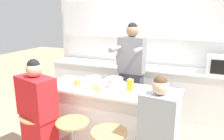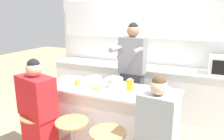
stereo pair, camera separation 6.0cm
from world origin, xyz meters
TOP-DOWN VIEW (x-y plane):
  - wall_back at (0.00, 1.75)m, footprint 3.97×0.22m
  - back_counter at (0.00, 1.45)m, footprint 3.69×0.63m
  - kitchen_island at (0.00, 0.00)m, footprint 1.94×0.71m
  - bar_stool_leftmost at (-0.77, -0.64)m, footprint 0.42×0.42m
  - bar_stool_center_left at (-0.26, -0.59)m, footprint 0.42×0.42m
  - person_cooking at (0.09, 0.70)m, footprint 0.46×0.57m
  - person_wrapped_blanket at (-0.76, -0.63)m, footprint 0.59×0.43m
  - cooking_pot at (0.05, 0.06)m, footprint 0.33×0.24m
  - fruit_bowl at (0.71, 0.11)m, footprint 0.20×0.20m
  - mixing_bowl_steel at (-0.35, 0.16)m, footprint 0.24×0.24m
  - coffee_cup_near at (-0.50, -0.05)m, footprint 0.12×0.09m
  - banana_bunch at (-0.15, -0.14)m, footprint 0.17×0.12m
  - juice_carton at (0.29, 0.02)m, footprint 0.08×0.08m
  - potted_plant at (-0.39, 1.45)m, footprint 0.17×0.17m

SIDE VIEW (x-z plane):
  - bar_stool_leftmost at x=-0.77m, z-range 0.06..0.68m
  - bar_stool_center_left at x=-0.26m, z-range 0.06..0.68m
  - kitchen_island at x=0.00m, z-range 0.01..0.91m
  - back_counter at x=0.00m, z-range 0.00..0.91m
  - person_wrapped_blanket at x=-0.76m, z-range -0.05..1.33m
  - person_cooking at x=0.09m, z-range -0.01..1.79m
  - banana_bunch at x=-0.15m, z-range 0.90..0.96m
  - fruit_bowl at x=0.71m, z-range 0.90..0.98m
  - coffee_cup_near at x=-0.50m, z-range 0.90..0.98m
  - mixing_bowl_steel at x=-0.35m, z-range 0.90..0.99m
  - cooking_pot at x=0.05m, z-range 0.90..1.04m
  - juice_carton at x=0.29m, z-range 0.90..1.07m
  - potted_plant at x=-0.39m, z-range 0.92..1.16m
  - wall_back at x=0.00m, z-range 0.19..2.89m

